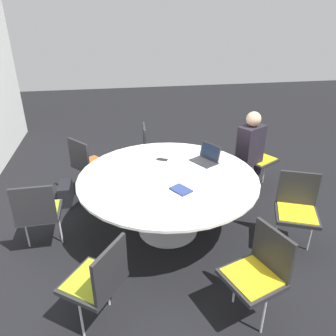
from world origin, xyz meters
TOP-DOWN VIEW (x-y plane):
  - ground_plane at (0.00, 0.00)m, footprint 16.00×16.00m
  - conference_table at (0.00, 0.00)m, footprint 2.02×2.02m
  - chair_0 at (0.92, -1.46)m, footprint 0.58×0.59m
  - chair_1 at (1.42, -0.01)m, footprint 0.46×0.44m
  - chair_2 at (1.05, 0.96)m, footprint 0.61×0.60m
  - chair_3 at (-0.10, 1.42)m, footprint 0.43×0.45m
  - chair_4 at (-1.20, 0.76)m, footprint 0.60×0.60m
  - chair_5 at (-1.32, -0.54)m, footprint 0.55×0.54m
  - chair_6 at (-0.49, -1.34)m, footprint 0.56×0.57m
  - person_0 at (0.73, -1.29)m, footprint 0.37×0.42m
  - laptop at (0.31, -0.53)m, footprint 0.38×0.36m
  - spiral_notebook at (-0.34, -0.08)m, footprint 0.26×0.24m
  - cell_phone at (0.44, -0.00)m, footprint 0.12×0.16m
  - handbag at (0.87, 1.28)m, footprint 0.36×0.16m

SIDE VIEW (x-z plane):
  - ground_plane at x=0.00m, z-range 0.00..0.00m
  - handbag at x=0.87m, z-range 0.00..0.28m
  - chair_0 at x=0.92m, z-range 0.08..0.94m
  - chair_1 at x=1.42m, z-range 0.08..0.94m
  - chair_2 at x=1.05m, z-range 0.08..0.94m
  - chair_3 at x=-0.10m, z-range 0.08..0.94m
  - chair_4 at x=-1.20m, z-range 0.08..0.94m
  - chair_5 at x=-1.32m, z-range 0.08..0.94m
  - chair_6 at x=-0.49m, z-range 0.08..0.94m
  - conference_table at x=0.00m, z-range 0.26..1.00m
  - person_0 at x=0.73m, z-range 0.10..1.31m
  - cell_phone at x=0.44m, z-range 0.74..0.75m
  - spiral_notebook at x=-0.34m, z-range 0.74..0.76m
  - laptop at x=0.31m, z-range 0.69..0.90m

